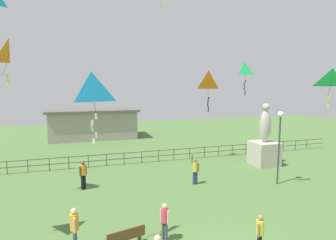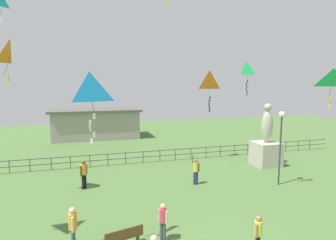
% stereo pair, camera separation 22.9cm
% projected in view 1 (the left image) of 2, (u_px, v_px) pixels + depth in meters
% --- Properties ---
extents(statue_monument, '(1.86, 1.86, 4.80)m').
position_uv_depth(statue_monument, '(264.00, 147.00, 21.13)').
color(statue_monument, '#B2AD9E').
rests_on(statue_monument, ground_plane).
extents(lamppost, '(0.36, 0.36, 4.59)m').
position_uv_depth(lamppost, '(280.00, 132.00, 16.74)').
color(lamppost, '#38383D').
rests_on(lamppost, ground_plane).
extents(park_bench, '(1.55, 0.74, 0.85)m').
position_uv_depth(park_bench, '(125.00, 238.00, 10.22)').
color(park_bench, brown).
rests_on(park_bench, ground_plane).
extents(person_0, '(0.31, 0.51, 1.68)m').
position_uv_depth(person_0, '(75.00, 227.00, 10.03)').
color(person_0, '#3F4C47').
rests_on(person_0, ground_plane).
extents(person_1, '(0.29, 0.42, 1.54)m').
position_uv_depth(person_1, '(165.00, 219.00, 10.74)').
color(person_1, '#3F4C47').
rests_on(person_1, ground_plane).
extents(person_4, '(0.43, 0.37, 1.74)m').
position_uv_depth(person_4, '(83.00, 173.00, 16.13)').
color(person_4, black).
rests_on(person_4, ground_plane).
extents(person_5, '(0.38, 0.30, 1.50)m').
position_uv_depth(person_5, '(260.00, 232.00, 9.89)').
color(person_5, black).
rests_on(person_5, ground_plane).
extents(person_7, '(0.50, 0.31, 1.92)m').
position_uv_depth(person_7, '(195.00, 169.00, 16.98)').
color(person_7, navy).
rests_on(person_7, ground_plane).
extents(kite_0, '(1.07, 0.64, 2.90)m').
position_uv_depth(kite_0, '(244.00, 70.00, 23.70)').
color(kite_0, '#1EB759').
extents(kite_2, '(1.24, 1.10, 1.91)m').
position_uv_depth(kite_2, '(332.00, 80.00, 13.42)').
color(kite_2, '#1EB759').
extents(kite_5, '(1.17, 0.83, 2.89)m').
position_uv_depth(kite_5, '(208.00, 81.00, 18.98)').
color(kite_5, orange).
extents(kite_6, '(0.91, 0.93, 2.34)m').
position_uv_depth(kite_6, '(10.00, 53.00, 13.69)').
color(kite_6, orange).
extents(kite_7, '(1.16, 0.77, 2.51)m').
position_uv_depth(kite_7, '(92.00, 89.00, 9.47)').
color(kite_7, '#198CD1').
extents(waterfront_railing, '(36.05, 0.06, 0.95)m').
position_uv_depth(waterfront_railing, '(141.00, 155.00, 21.71)').
color(waterfront_railing, '#4C4742').
rests_on(waterfront_railing, ground_plane).
extents(pavilion_building, '(10.20, 4.85, 3.41)m').
position_uv_depth(pavilion_building, '(94.00, 124.00, 32.02)').
color(pavilion_building, gray).
rests_on(pavilion_building, ground_plane).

